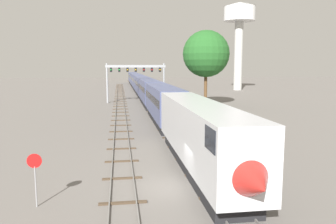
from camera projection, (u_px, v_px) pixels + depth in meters
The scene contains 8 objects.
ground_plane at pixel (180, 187), 20.39m from camera, with size 400.00×400.00×0.00m, color slate.
track_main at pixel (143, 97), 79.49m from camera, with size 2.60×200.00×0.16m.
track_near at pixel (120, 108), 59.10m from camera, with size 2.60×160.00×0.16m.
passenger_train at pixel (142, 85), 83.43m from camera, with size 3.04×141.34×4.80m.
signal_gantry at pixel (136, 74), 67.22m from camera, with size 12.10×0.49×7.95m.
water_tower at pixel (239, 22), 100.94m from camera, with size 9.59×9.59×26.50m.
stop_sign at pixel (35, 173), 17.29m from camera, with size 0.76×0.08×2.88m.
trackside_tree_left at pixel (206, 54), 59.51m from camera, with size 8.37×8.37×13.75m.
Camera 1 is at (-3.56, -19.26, 7.35)m, focal length 35.59 mm.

